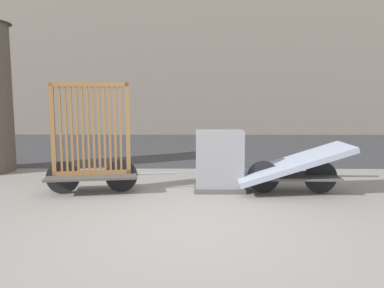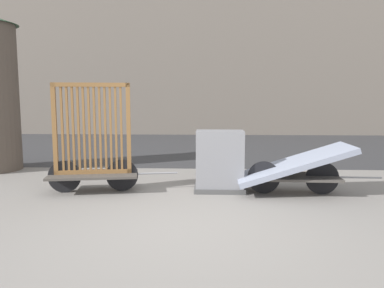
% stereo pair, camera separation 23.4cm
% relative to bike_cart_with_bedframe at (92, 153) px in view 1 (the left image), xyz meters
% --- Properties ---
extents(ground_plane, '(60.00, 60.00, 0.00)m').
position_rel_bike_cart_with_bedframe_xyz_m(ground_plane, '(1.69, -1.76, -0.67)').
color(ground_plane, gray).
extents(road_strip, '(56.00, 8.08, 0.01)m').
position_rel_bike_cart_with_bedframe_xyz_m(road_strip, '(1.69, 6.24, -0.67)').
color(road_strip, '#38383A').
rests_on(road_strip, ground_plane).
extents(building_facade, '(48.00, 4.00, 10.71)m').
position_rel_bike_cart_with_bedframe_xyz_m(building_facade, '(1.69, 12.28, 4.68)').
color(building_facade, slate).
rests_on(building_facade, ground_plane).
extents(bike_cart_with_bedframe, '(2.21, 0.93, 1.86)m').
position_rel_bike_cart_with_bedframe_xyz_m(bike_cart_with_bedframe, '(0.00, 0.00, 0.00)').
color(bike_cart_with_bedframe, '#4C4742').
rests_on(bike_cart_with_bedframe, ground_plane).
extents(bike_cart_with_mattress, '(2.38, 0.97, 0.84)m').
position_rel_bike_cart_with_bedframe_xyz_m(bike_cart_with_mattress, '(3.38, -0.00, -0.23)').
color(bike_cart_with_mattress, '#4C4742').
rests_on(bike_cart_with_mattress, ground_plane).
extents(utility_cabinet, '(0.87, 0.54, 1.05)m').
position_rel_bike_cart_with_bedframe_xyz_m(utility_cabinet, '(2.16, 0.15, -0.19)').
color(utility_cabinet, '#4C4C4C').
rests_on(utility_cabinet, ground_plane).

